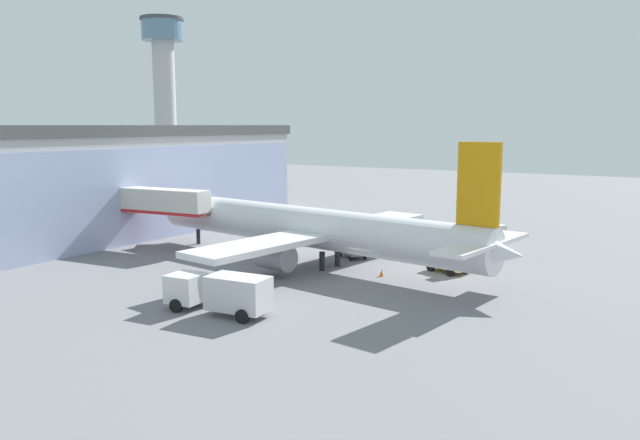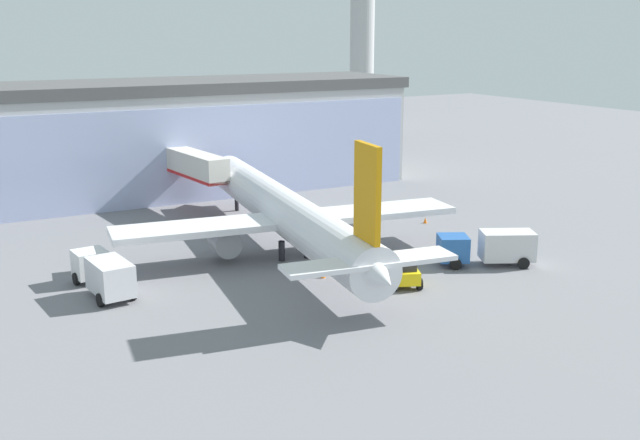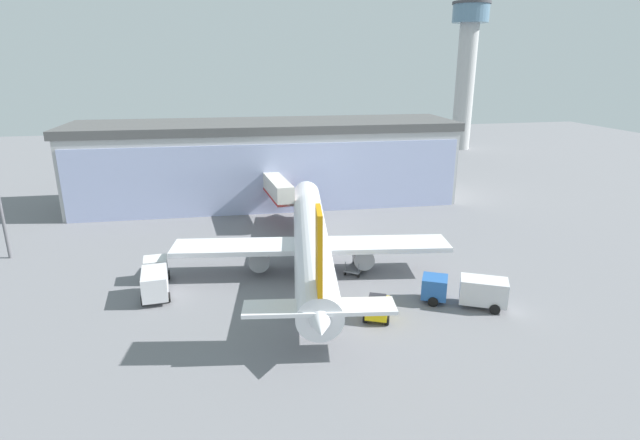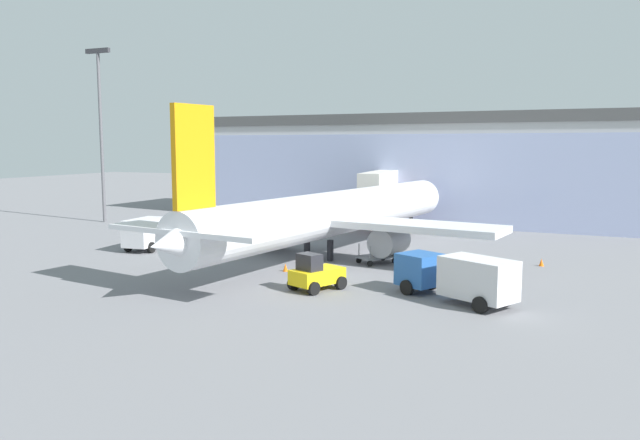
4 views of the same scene
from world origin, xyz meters
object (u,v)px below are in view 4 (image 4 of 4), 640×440
at_px(pushback_tug, 316,274).
at_px(airplane, 332,214).
at_px(apron_light_mast, 101,121).
at_px(catering_truck, 155,231).
at_px(jet_bridge, 385,183).
at_px(safety_cone_wingtip, 541,262).
at_px(fuel_truck, 458,276).
at_px(safety_cone_nose, 285,267).
at_px(baggage_cart, 377,257).

bearing_deg(pushback_tug, airplane, 41.49).
distance_m(apron_light_mast, airplane, 34.58).
xyz_separation_m(catering_truck, pushback_tug, (18.85, -8.97, -0.49)).
bearing_deg(jet_bridge, safety_cone_wingtip, -139.47).
bearing_deg(apron_light_mast, fuel_truck, -25.28).
relative_size(fuel_truck, safety_cone_nose, 13.62).
bearing_deg(safety_cone_nose, baggage_cart, 46.91).
bearing_deg(fuel_truck, catering_truck, 10.49).
bearing_deg(fuel_truck, baggage_cart, -22.05).
distance_m(airplane, baggage_cart, 5.45).
distance_m(fuel_truck, safety_cone_wingtip, 13.31).
bearing_deg(baggage_cart, catering_truck, 127.92).
height_order(fuel_truck, pushback_tug, fuel_truck).
height_order(fuel_truck, safety_cone_nose, fuel_truck).
distance_m(fuel_truck, safety_cone_nose, 13.24).
distance_m(jet_bridge, fuel_truck, 32.87).
bearing_deg(safety_cone_wingtip, apron_light_mast, 170.39).
bearing_deg(baggage_cart, airplane, 103.20).
bearing_deg(baggage_cart, safety_cone_nose, 172.97).
distance_m(jet_bridge, baggage_cart, 21.97).
xyz_separation_m(catering_truck, baggage_cart, (19.66, 0.63, -0.97)).
relative_size(apron_light_mast, fuel_truck, 2.59).
relative_size(safety_cone_nose, safety_cone_wingtip, 1.00).
bearing_deg(fuel_truck, pushback_tug, 31.42).
bearing_deg(safety_cone_nose, fuel_truck, -16.34).
relative_size(catering_truck, baggage_cart, 2.32).
bearing_deg(catering_truck, baggage_cart, -92.60).
relative_size(pushback_tug, safety_cone_wingtip, 6.65).
height_order(airplane, catering_truck, airplane).
height_order(baggage_cart, pushback_tug, pushback_tug).
distance_m(apron_light_mast, safety_cone_nose, 37.49).
bearing_deg(fuel_truck, safety_cone_wingtip, -78.71).
relative_size(apron_light_mast, safety_cone_nose, 35.27).
bearing_deg(baggage_cart, safety_cone_wingtip, -35.96).
distance_m(airplane, pushback_tug, 12.17).
relative_size(airplane, safety_cone_wingtip, 71.16).
bearing_deg(catering_truck, fuel_truck, -111.52).
distance_m(apron_light_mast, pushback_tug, 42.83).
distance_m(catering_truck, safety_cone_nose, 15.46).
distance_m(jet_bridge, catering_truck, 25.68).
distance_m(jet_bridge, safety_cone_nose, 26.46).
bearing_deg(catering_truck, pushback_tug, -119.89).
height_order(jet_bridge, pushback_tug, jet_bridge).
bearing_deg(jet_bridge, safety_cone_nose, 177.16).
bearing_deg(pushback_tug, safety_cone_nose, 68.64).
height_order(apron_light_mast, catering_truck, apron_light_mast).
bearing_deg(pushback_tug, safety_cone_wingtip, -18.09).
relative_size(fuel_truck, safety_cone_wingtip, 13.62).
bearing_deg(airplane, pushback_tug, -154.10).
relative_size(jet_bridge, catering_truck, 2.01).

